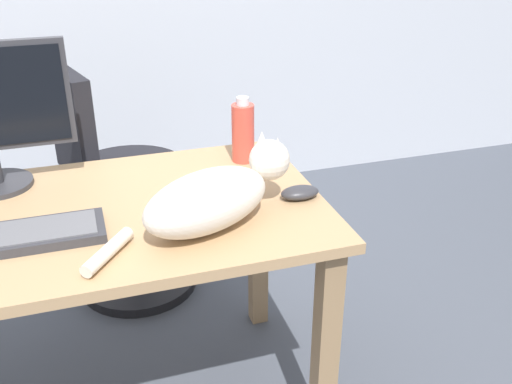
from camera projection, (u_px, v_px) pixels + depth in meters
desk at (82, 250)px, 1.59m from camera, size 1.32×0.72×0.71m
office_chair at (119, 200)px, 2.29m from camera, size 0.50×0.48×0.94m
keyboard at (12, 238)px, 1.41m from camera, size 0.44×0.15×0.03m
cat at (214, 196)px, 1.46m from camera, size 0.57×0.31×0.20m
computer_mouse at (300, 193)px, 1.62m from camera, size 0.11×0.06×0.04m
water_bottle at (243, 132)px, 1.83m from camera, size 0.07×0.07×0.21m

